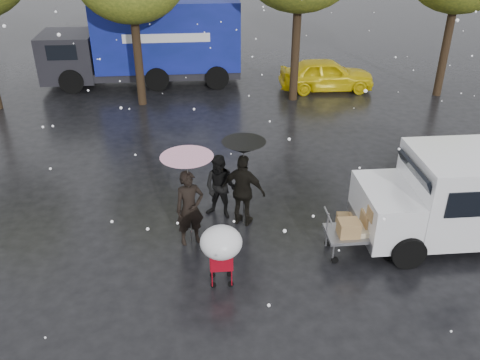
{
  "coord_description": "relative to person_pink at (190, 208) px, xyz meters",
  "views": [
    {
      "loc": [
        -1.35,
        -9.23,
        7.03
      ],
      "look_at": [
        -0.44,
        1.0,
        1.36
      ],
      "focal_mm": 38.0,
      "sensor_mm": 36.0,
      "label": 1
    }
  ],
  "objects": [
    {
      "name": "ground",
      "position": [
        1.62,
        -0.58,
        -0.92
      ],
      "size": [
        90.0,
        90.0,
        0.0
      ],
      "primitive_type": "plane",
      "color": "black",
      "rests_on": "ground"
    },
    {
      "name": "person_pink",
      "position": [
        0.0,
        0.0,
        0.0
      ],
      "size": [
        0.77,
        0.62,
        1.84
      ],
      "primitive_type": "imported",
      "rotation": [
        0.0,
        0.0,
        0.3
      ],
      "color": "black",
      "rests_on": "ground"
    },
    {
      "name": "person_middle",
      "position": [
        0.75,
        1.04,
        -0.08
      ],
      "size": [
        1.01,
        0.92,
        1.68
      ],
      "primitive_type": "imported",
      "rotation": [
        0.0,
        0.0,
        -0.44
      ],
      "color": "black",
      "rests_on": "ground"
    },
    {
      "name": "person_black",
      "position": [
        1.29,
        0.67,
        0.01
      ],
      "size": [
        1.18,
        0.89,
        1.86
      ],
      "primitive_type": "imported",
      "rotation": [
        0.0,
        0.0,
        2.68
      ],
      "color": "black",
      "rests_on": "ground"
    },
    {
      "name": "umbrella_pink",
      "position": [
        -0.0,
        0.0,
        1.16
      ],
      "size": [
        1.16,
        1.16,
        2.23
      ],
      "color": "#4C4C4C",
      "rests_on": "ground"
    },
    {
      "name": "umbrella_black",
      "position": [
        1.29,
        0.67,
        1.15
      ],
      "size": [
        1.02,
        1.02,
        2.22
      ],
      "color": "#4C4C4C",
      "rests_on": "ground"
    },
    {
      "name": "vendor_cart",
      "position": [
        3.83,
        -0.78,
        -0.19
      ],
      "size": [
        1.52,
        0.8,
        1.27
      ],
      "color": "slate",
      "rests_on": "ground"
    },
    {
      "name": "shopping_cart",
      "position": [
        0.62,
        -1.65,
        0.14
      ],
      "size": [
        0.84,
        0.84,
        1.46
      ],
      "color": "#B80A1B",
      "rests_on": "ground"
    },
    {
      "name": "white_van",
      "position": [
        6.49,
        -0.37,
        0.24
      ],
      "size": [
        4.91,
        2.18,
        2.2
      ],
      "color": "white",
      "rests_on": "ground"
    },
    {
      "name": "blue_truck",
      "position": [
        -1.69,
        12.14,
        0.84
      ],
      "size": [
        8.3,
        2.6,
        3.5
      ],
      "color": "navy",
      "rests_on": "ground"
    },
    {
      "name": "box_ground_near",
      "position": [
        4.04,
        0.07,
        -0.7
      ],
      "size": [
        0.52,
        0.43,
        0.43
      ],
      "primitive_type": "cube",
      "rotation": [
        0.0,
        0.0,
        -0.1
      ],
      "color": "#9C6F44",
      "rests_on": "ground"
    },
    {
      "name": "box_ground_far",
      "position": [
        3.77,
        0.29,
        -0.75
      ],
      "size": [
        0.46,
        0.38,
        0.34
      ],
      "primitive_type": "cube",
      "rotation": [
        0.0,
        0.0,
        -0.1
      ],
      "color": "#9C6F44",
      "rests_on": "ground"
    },
    {
      "name": "yellow_taxi",
      "position": [
        5.7,
        10.46,
        -0.26
      ],
      "size": [
        3.93,
        1.65,
        1.33
      ],
      "primitive_type": "imported",
      "rotation": [
        0.0,
        0.0,
        1.55
      ],
      "color": "yellow",
      "rests_on": "ground"
    }
  ]
}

